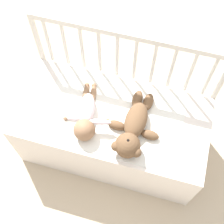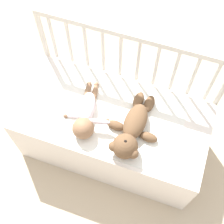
% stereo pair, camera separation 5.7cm
% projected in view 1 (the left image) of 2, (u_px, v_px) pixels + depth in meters
% --- Properties ---
extents(ground_plane, '(12.00, 12.00, 0.00)m').
position_uv_depth(ground_plane, '(112.00, 145.00, 2.37)').
color(ground_plane, '#C6B293').
extents(crib_mattress, '(1.22, 0.59, 0.48)m').
position_uv_depth(crib_mattress, '(112.00, 132.00, 2.16)').
color(crib_mattress, white).
rests_on(crib_mattress, ground_plane).
extents(crib_rail, '(1.22, 0.04, 0.89)m').
position_uv_depth(crib_rail, '(126.00, 62.00, 1.96)').
color(crib_rail, beige).
rests_on(crib_rail, ground_plane).
extents(blanket, '(0.86, 0.54, 0.01)m').
position_uv_depth(blanket, '(113.00, 116.00, 1.94)').
color(blanket, white).
rests_on(blanket, crib_mattress).
extents(teddy_bear, '(0.32, 0.48, 0.15)m').
position_uv_depth(teddy_bear, '(133.00, 129.00, 1.83)').
color(teddy_bear, brown).
rests_on(teddy_bear, crib_mattress).
extents(baby, '(0.32, 0.42, 0.13)m').
position_uv_depth(baby, '(86.00, 117.00, 1.88)').
color(baby, white).
rests_on(baby, crib_mattress).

